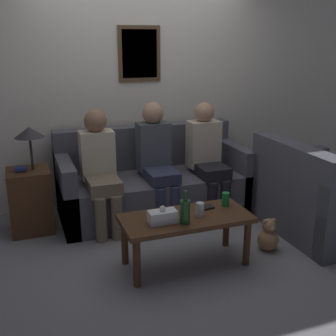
{
  "coord_description": "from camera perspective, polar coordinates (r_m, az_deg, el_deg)",
  "views": [
    {
      "loc": [
        -1.35,
        -3.67,
        1.87
      ],
      "look_at": [
        -0.05,
        -0.1,
        0.69
      ],
      "focal_mm": 45.0,
      "sensor_mm": 36.0,
      "label": 1
    }
  ],
  "objects": [
    {
      "name": "couch_main",
      "position": [
        4.68,
        -2.08,
        -2.14
      ],
      "size": [
        2.04,
        0.89,
        0.92
      ],
      "color": "#4C4C56",
      "rests_on": "ground_plane"
    },
    {
      "name": "couch_side",
      "position": [
        4.43,
        19.49,
        -4.26
      ],
      "size": [
        0.89,
        1.21,
        0.92
      ],
      "rotation": [
        0.0,
        0.0,
        1.57
      ],
      "color": "#4C4C56",
      "rests_on": "ground_plane"
    },
    {
      "name": "teddy_bear",
      "position": [
        4.0,
        13.41,
        -9.0
      ],
      "size": [
        0.2,
        0.2,
        0.31
      ],
      "color": "#A87A51",
      "rests_on": "ground_plane"
    },
    {
      "name": "side_table_with_lamp",
      "position": [
        4.4,
        -18.12,
        -3.59
      ],
      "size": [
        0.41,
        0.41,
        1.06
      ],
      "color": "#4C2D19",
      "rests_on": "ground_plane"
    },
    {
      "name": "drinking_glass",
      "position": [
        3.53,
        4.35,
        -5.58
      ],
      "size": [
        0.07,
        0.07,
        0.11
      ],
      "color": "silver",
      "rests_on": "coffee_table"
    },
    {
      "name": "wall_back",
      "position": [
        4.9,
        -3.93,
        10.54
      ],
      "size": [
        9.0,
        0.08,
        2.6
      ],
      "color": "silver",
      "rests_on": "ground_plane"
    },
    {
      "name": "person_middle",
      "position": [
        4.44,
        -1.57,
        1.59
      ],
      "size": [
        0.34,
        0.62,
        1.23
      ],
      "color": "#2D334C",
      "rests_on": "ground_plane"
    },
    {
      "name": "wine_bottle",
      "position": [
        3.36,
        2.32,
        -5.85
      ],
      "size": [
        0.08,
        0.08,
        0.28
      ],
      "color": "#19421E",
      "rests_on": "coffee_table"
    },
    {
      "name": "ground_plane",
      "position": [
        4.34,
        0.17,
        -8.32
      ],
      "size": [
        16.0,
        16.0,
        0.0
      ],
      "primitive_type": "plane",
      "color": "gray"
    },
    {
      "name": "soda_can",
      "position": [
        3.75,
        7.8,
        -4.21
      ],
      "size": [
        0.07,
        0.07,
        0.12
      ],
      "color": "#197A38",
      "rests_on": "coffee_table"
    },
    {
      "name": "book_stack",
      "position": [
        3.7,
        5.15,
        -5.3
      ],
      "size": [
        0.14,
        0.11,
        0.02
      ],
      "color": "black",
      "rests_on": "coffee_table"
    },
    {
      "name": "person_left",
      "position": [
        4.23,
        -9.22,
        0.36
      ],
      "size": [
        0.34,
        0.63,
        1.2
      ],
      "color": "#756651",
      "rests_on": "ground_plane"
    },
    {
      "name": "tissue_box",
      "position": [
        3.4,
        -0.74,
        -6.57
      ],
      "size": [
        0.23,
        0.12,
        0.15
      ],
      "color": "silver",
      "rests_on": "coffee_table"
    },
    {
      "name": "person_right",
      "position": [
        4.6,
        5.35,
        1.9
      ],
      "size": [
        0.34,
        0.58,
        1.21
      ],
      "color": "black",
      "rests_on": "ground_plane"
    },
    {
      "name": "coffee_table",
      "position": [
        3.56,
        2.44,
        -7.52
      ],
      "size": [
        1.09,
        0.5,
        0.45
      ],
      "color": "#4C2D19",
      "rests_on": "ground_plane"
    }
  ]
}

